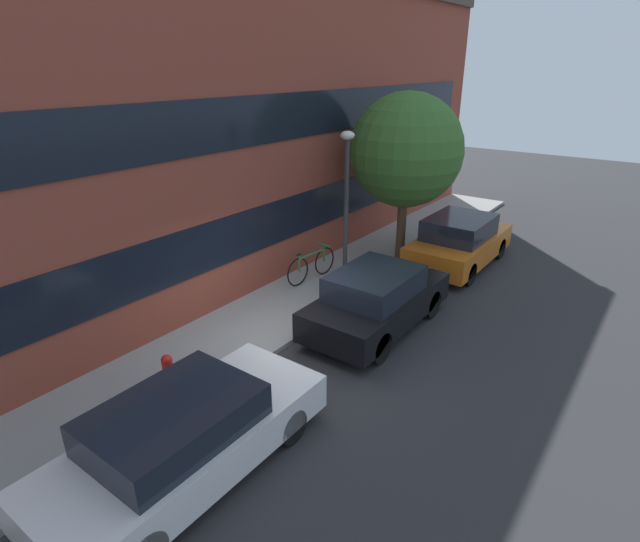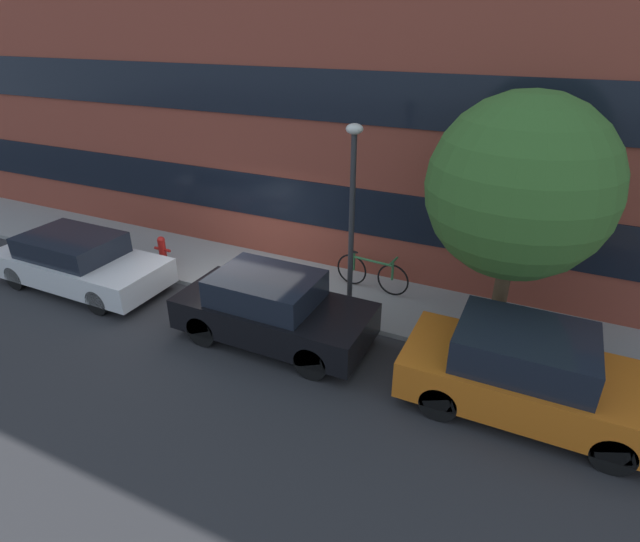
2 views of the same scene
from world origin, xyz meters
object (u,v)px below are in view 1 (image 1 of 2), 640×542
object	(u,v)px
parked_car_white	(185,437)
parked_car_black	(377,300)
parked_car_orange	(459,241)
bicycle	(312,265)
street_tree	(406,151)
lamp_post	(346,195)
fire_hydrant	(168,373)

from	to	relation	value
parked_car_white	parked_car_black	world-z (taller)	parked_car_black
parked_car_orange	bicycle	xyz separation A→B (m)	(-3.55, 2.62, -0.18)
street_tree	lamp_post	size ratio (longest dim) A/B	1.19
lamp_post	parked_car_black	bearing A→B (deg)	-123.79
parked_car_black	street_tree	world-z (taller)	street_tree
fire_hydrant	lamp_post	bearing A→B (deg)	-1.93
parked_car_white	parked_car_black	distance (m)	5.27
parked_car_black	fire_hydrant	xyz separation A→B (m)	(-4.25, 1.68, -0.23)
parked_car_black	bicycle	xyz separation A→B (m)	(1.11, 2.62, -0.16)
parked_car_orange	fire_hydrant	distance (m)	9.07
parked_car_orange	lamp_post	bearing A→B (deg)	157.60
parked_car_black	lamp_post	size ratio (longest dim) A/B	0.97
bicycle	lamp_post	xyz separation A→B (m)	(-0.10, -1.11, 2.06)
parked_car_white	bicycle	xyz separation A→B (m)	(6.37, 2.62, -0.11)
parked_car_orange	fire_hydrant	bearing A→B (deg)	169.31
parked_car_white	parked_car_orange	xyz separation A→B (m)	(9.93, 0.00, 0.08)
parked_car_white	bicycle	bearing A→B (deg)	22.33
parked_car_white	street_tree	bearing A→B (deg)	9.34
parked_car_black	street_tree	size ratio (longest dim) A/B	0.81
street_tree	parked_car_black	bearing A→B (deg)	-159.07
bicycle	parked_car_orange	bearing A→B (deg)	-31.11
lamp_post	fire_hydrant	bearing A→B (deg)	178.07
bicycle	lamp_post	bearing A→B (deg)	-89.89
parked_car_orange	street_tree	size ratio (longest dim) A/B	0.84
parked_car_white	fire_hydrant	xyz separation A→B (m)	(1.01, 1.68, -0.17)
parked_car_orange	bicycle	bearing A→B (deg)	143.62
parked_car_white	parked_car_orange	distance (m)	9.93
parked_car_white	lamp_post	bearing A→B (deg)	13.50
parked_car_black	parked_car_white	bearing A→B (deg)	-180.00
bicycle	street_tree	world-z (taller)	street_tree
bicycle	lamp_post	distance (m)	2.34
parked_car_black	parked_car_orange	size ratio (longest dim) A/B	0.97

